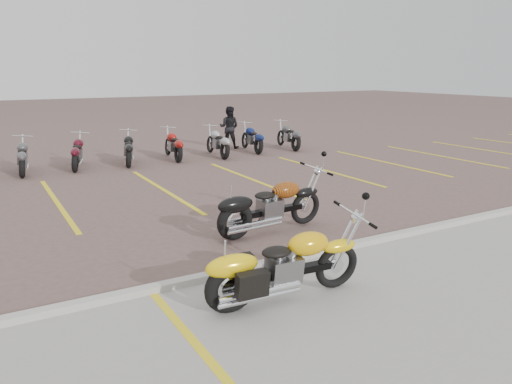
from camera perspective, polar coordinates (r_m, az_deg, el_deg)
ground at (r=10.06m, az=-2.87°, el=-4.44°), size 100.00×100.00×0.00m
concrete_apron at (r=6.67m, az=15.51°, el=-14.86°), size 60.00×5.00×0.01m
curb at (r=8.40m, az=3.36°, el=-7.78°), size 60.00×0.18×0.12m
parking_stripes at (r=13.62m, az=-10.50°, el=0.25°), size 38.00×5.50×0.01m
yellow_cruiser at (r=6.97m, az=2.86°, el=-8.64°), size 2.40×0.39×0.99m
flame_cruiser at (r=9.80m, az=1.38°, el=-1.87°), size 2.44×0.40×1.00m
person_b at (r=20.52m, az=-3.08°, el=7.40°), size 1.04×1.03×1.70m
bg_bike_row at (r=17.19m, az=-19.79°, el=4.33°), size 17.47×2.08×1.10m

